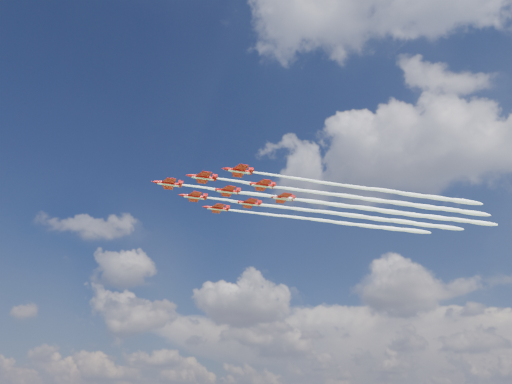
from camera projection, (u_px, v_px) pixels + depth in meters
jet_lead at (305, 201)px, 167.32m from camera, size 69.30×70.97×2.42m
jet_row2_port at (340, 195)px, 163.36m from camera, size 69.30×70.97×2.42m
jet_row2_starb at (322, 212)px, 176.21m from camera, size 69.30×70.97×2.42m
jet_row3_port at (377, 190)px, 159.39m from camera, size 69.30×70.97×2.42m
jet_row3_centre at (356, 207)px, 172.25m from camera, size 69.30×70.97×2.42m
jet_row3_starb at (337, 222)px, 185.10m from camera, size 69.30×70.97×2.42m
jet_row4_port at (391, 202)px, 168.28m from camera, size 69.30×70.97×2.42m
jet_row4_starb at (370, 218)px, 181.13m from camera, size 69.30×70.97×2.42m
jet_tail at (404, 213)px, 177.17m from camera, size 69.30×70.97×2.42m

